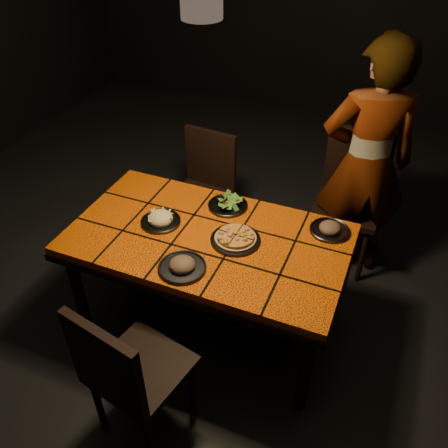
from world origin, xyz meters
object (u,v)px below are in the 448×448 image
at_px(plate_pizza, 235,238).
at_px(plate_pasta, 161,220).
at_px(chair_far_left, 205,183).
at_px(diner, 366,165).
at_px(dining_table, 208,246).
at_px(chair_near, 127,371).
at_px(chair_far_right, 351,190).

distance_m(plate_pizza, plate_pasta, 0.47).
bearing_deg(chair_far_left, diner, 12.92).
bearing_deg(dining_table, chair_near, -93.03).
relative_size(chair_far_right, plate_pasta, 4.22).
bearing_deg(plate_pasta, plate_pizza, 1.68).
bearing_deg(chair_near, dining_table, -81.57).
relative_size(chair_far_left, diner, 0.53).
bearing_deg(dining_table, plate_pasta, 178.96).
relative_size(dining_table, chair_far_right, 1.60).
bearing_deg(chair_far_right, plate_pasta, -133.40).
relative_size(chair_far_left, plate_pizza, 3.21).
relative_size(diner, plate_pizza, 6.05).
distance_m(chair_near, plate_pizza, 0.92).
xyz_separation_m(chair_near, plate_pasta, (-0.27, 0.86, 0.22)).
relative_size(chair_far_left, chair_far_right, 0.91).
bearing_deg(dining_table, plate_pizza, 6.82).
bearing_deg(chair_far_right, dining_table, -122.60).
xyz_separation_m(chair_near, plate_pizza, (0.21, 0.87, 0.22)).
distance_m(chair_far_right, diner, 0.31).
height_order(dining_table, plate_pasta, plate_pasta).
relative_size(dining_table, chair_far_left, 1.76).
height_order(chair_near, diner, diner).
xyz_separation_m(chair_far_right, plate_pasta, (-0.96, -1.05, 0.19)).
height_order(chair_far_left, diner, diner).
bearing_deg(plate_pasta, chair_far_left, 95.97).
bearing_deg(diner, chair_far_right, -77.58).
relative_size(chair_far_left, plate_pasta, 3.84).
bearing_deg(dining_table, diner, 52.74).
bearing_deg(chair_far_right, diner, -57.31).
bearing_deg(plate_pizza, dining_table, -173.18).
xyz_separation_m(chair_far_left, plate_pasta, (0.08, -0.80, 0.25)).
height_order(diner, plate_pizza, diner).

